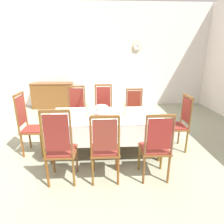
# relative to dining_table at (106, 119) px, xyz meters

# --- Properties ---
(ground) EXTENTS (7.52, 7.07, 0.04)m
(ground) POSITION_rel_dining_table_xyz_m (0.00, -0.04, -0.71)
(ground) COLOR #989A7F
(back_wall) EXTENTS (7.52, 0.08, 3.55)m
(back_wall) POSITION_rel_dining_table_xyz_m (0.00, 3.53, 1.09)
(back_wall) COLOR silver
(back_wall) RESTS_ON ground
(dining_table) EXTENTS (2.14, 1.09, 0.76)m
(dining_table) POSITION_rel_dining_table_xyz_m (0.00, 0.00, 0.00)
(dining_table) COLOR brown
(dining_table) RESTS_ON ground
(tablecloth) EXTENTS (2.16, 1.11, 0.40)m
(tablecloth) POSITION_rel_dining_table_xyz_m (0.00, -0.00, -0.03)
(tablecloth) COLOR white
(tablecloth) RESTS_ON dining_table
(chair_south_a) EXTENTS (0.44, 0.42, 1.21)m
(chair_south_a) POSITION_rel_dining_table_xyz_m (-0.69, -0.96, -0.08)
(chair_south_a) COLOR brown
(chair_south_a) RESTS_ON ground
(chair_north_a) EXTENTS (0.44, 0.42, 1.16)m
(chair_north_a) POSITION_rel_dining_table_xyz_m (-0.69, 0.95, -0.10)
(chair_north_a) COLOR brown
(chair_north_a) RESTS_ON ground
(chair_south_b) EXTENTS (0.44, 0.42, 1.12)m
(chair_south_b) POSITION_rel_dining_table_xyz_m (-0.03, -0.95, -0.11)
(chair_south_b) COLOR brown
(chair_south_b) RESTS_ON ground
(chair_north_b) EXTENTS (0.44, 0.42, 1.19)m
(chair_north_b) POSITION_rel_dining_table_xyz_m (-0.03, 0.95, -0.09)
(chair_north_b) COLOR brown
(chair_north_b) RESTS_ON ground
(chair_south_c) EXTENTS (0.44, 0.42, 1.12)m
(chair_south_c) POSITION_rel_dining_table_xyz_m (0.73, -0.95, -0.11)
(chair_south_c) COLOR brown
(chair_south_c) RESTS_ON ground
(chair_north_c) EXTENTS (0.44, 0.42, 1.08)m
(chair_north_c) POSITION_rel_dining_table_xyz_m (0.73, 0.95, -0.12)
(chair_north_c) COLOR brown
(chair_north_c) RESTS_ON ground
(chair_head_west) EXTENTS (0.42, 0.44, 1.21)m
(chair_head_west) POSITION_rel_dining_table_xyz_m (-1.48, -0.00, -0.08)
(chair_head_west) COLOR brown
(chair_head_west) RESTS_ON ground
(chair_head_east) EXTENTS (0.42, 0.44, 1.13)m
(chair_head_east) POSITION_rel_dining_table_xyz_m (1.48, -0.00, -0.10)
(chair_head_east) COLOR brown
(chair_head_east) RESTS_ON ground
(soup_tureen) EXTENTS (0.29, 0.29, 0.23)m
(soup_tureen) POSITION_rel_dining_table_xyz_m (-0.08, -0.00, 0.19)
(soup_tureen) COLOR white
(soup_tureen) RESTS_ON tablecloth
(candlestick_west) EXTENTS (0.07, 0.07, 0.35)m
(candlestick_west) POSITION_rel_dining_table_xyz_m (-0.36, -0.00, 0.22)
(candlestick_west) COLOR gold
(candlestick_west) RESTS_ON tablecloth
(candlestick_east) EXTENTS (0.07, 0.07, 0.34)m
(candlestick_east) POSITION_rel_dining_table_xyz_m (0.36, -0.00, 0.21)
(candlestick_east) COLOR gold
(candlestick_east) RESTS_ON tablecloth
(bowl_near_left) EXTENTS (0.17, 0.17, 0.03)m
(bowl_near_left) POSITION_rel_dining_table_xyz_m (0.21, -0.38, 0.10)
(bowl_near_left) COLOR white
(bowl_near_left) RESTS_ON tablecloth
(bowl_near_right) EXTENTS (0.18, 0.18, 0.04)m
(bowl_near_right) POSITION_rel_dining_table_xyz_m (0.93, 0.41, 0.10)
(bowl_near_right) COLOR white
(bowl_near_right) RESTS_ON tablecloth
(spoon_primary) EXTENTS (0.05, 0.18, 0.01)m
(spoon_primary) POSITION_rel_dining_table_xyz_m (0.34, -0.35, 0.08)
(spoon_primary) COLOR gold
(spoon_primary) RESTS_ON tablecloth
(spoon_secondary) EXTENTS (0.03, 0.18, 0.01)m
(spoon_secondary) POSITION_rel_dining_table_xyz_m (1.05, 0.43, 0.08)
(spoon_secondary) COLOR gold
(spoon_secondary) RESTS_ON tablecloth
(sideboard) EXTENTS (1.44, 0.48, 0.90)m
(sideboard) POSITION_rel_dining_table_xyz_m (-1.84, 3.22, -0.23)
(sideboard) COLOR brown
(sideboard) RESTS_ON ground
(mounted_clock) EXTENTS (0.29, 0.06, 0.29)m
(mounted_clock) POSITION_rel_dining_table_xyz_m (1.19, 3.46, 1.45)
(mounted_clock) COLOR #D1B251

